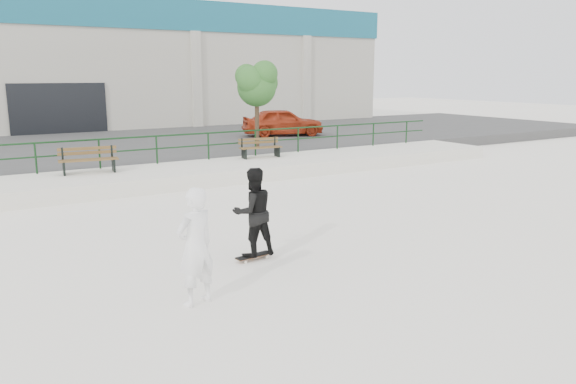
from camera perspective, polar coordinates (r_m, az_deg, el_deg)
ground at (r=10.83m, az=0.44°, el=-7.82°), size 120.00×120.00×0.00m
ledge at (r=19.24m, az=-14.68°, el=1.29°), size 30.00×3.00×0.50m
parking_strip at (r=27.41m, az=-19.91°, el=4.02°), size 60.00×14.00×0.50m
railing at (r=20.33m, az=-15.90°, el=4.61°), size 28.00×0.06×1.03m
commercial_building at (r=41.02m, az=-24.47°, el=12.11°), size 44.20×16.33×8.00m
bench_left at (r=19.38m, az=-19.61°, el=3.07°), size 1.89×0.75×0.85m
bench_right at (r=21.72m, az=-2.84°, el=4.51°), size 1.69×0.66×0.76m
tree at (r=24.67m, az=-3.16°, el=11.04°), size 2.10×1.87×3.74m
red_car at (r=29.55m, az=-0.53°, el=7.13°), size 4.52×2.87×1.43m
skateboard at (r=11.36m, az=-3.50°, el=-6.50°), size 0.80×0.30×0.09m
standing_skater at (r=11.11m, az=-3.56°, el=-2.05°), size 0.88×0.70×1.78m
seated_skater at (r=9.07m, az=-9.39°, el=-5.50°), size 0.81×0.65×1.93m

